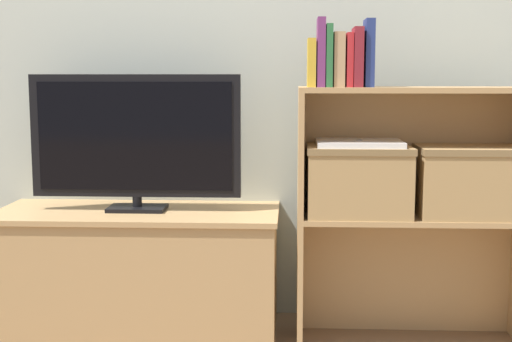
# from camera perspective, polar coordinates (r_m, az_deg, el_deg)

# --- Properties ---
(wall_back) EXTENTS (10.00, 0.05, 2.40)m
(wall_back) POSITION_cam_1_polar(r_m,az_deg,el_deg) (2.95, 0.32, 11.59)
(wall_back) COLOR #B2BCB2
(wall_back) RESTS_ON ground_plane
(tv_stand) EXTENTS (1.09, 0.45, 0.48)m
(tv_stand) POSITION_cam_1_polar(r_m,az_deg,el_deg) (2.85, -9.36, -7.84)
(tv_stand) COLOR tan
(tv_stand) RESTS_ON ground_plane
(tv) EXTENTS (0.80, 0.14, 0.52)m
(tv) POSITION_cam_1_polar(r_m,az_deg,el_deg) (2.76, -9.60, 2.58)
(tv) COLOR black
(tv) RESTS_ON tv_stand
(bookshelf_lower_tier) EXTENTS (0.84, 0.28, 0.49)m
(bookshelf_lower_tier) POSITION_cam_1_polar(r_m,az_deg,el_deg) (2.79, 12.07, -6.92)
(bookshelf_lower_tier) COLOR tan
(bookshelf_lower_tier) RESTS_ON ground_plane
(bookshelf_upper_tier) EXTENTS (0.84, 0.28, 0.47)m
(bookshelf_upper_tier) POSITION_cam_1_polar(r_m,az_deg,el_deg) (2.71, 12.36, 2.90)
(bookshelf_upper_tier) COLOR tan
(bookshelf_upper_tier) RESTS_ON bookshelf_lower_tier
(book_mustard) EXTENTS (0.03, 0.14, 0.17)m
(book_mustard) POSITION_cam_1_polar(r_m,az_deg,el_deg) (2.57, 4.45, 8.62)
(book_mustard) COLOR gold
(book_mustard) RESTS_ON bookshelf_upper_tier
(book_plum) EXTENTS (0.03, 0.14, 0.24)m
(book_plum) POSITION_cam_1_polar(r_m,az_deg,el_deg) (2.57, 5.21, 9.41)
(book_plum) COLOR #6B2D66
(book_plum) RESTS_ON bookshelf_upper_tier
(book_forest) EXTENTS (0.02, 0.14, 0.22)m
(book_forest) POSITION_cam_1_polar(r_m,az_deg,el_deg) (2.57, 5.84, 9.15)
(book_forest) COLOR #286638
(book_forest) RESTS_ON bookshelf_upper_tier
(book_tan) EXTENTS (0.04, 0.13, 0.19)m
(book_tan) POSITION_cam_1_polar(r_m,az_deg,el_deg) (2.57, 6.63, 8.83)
(book_tan) COLOR tan
(book_tan) RESTS_ON bookshelf_upper_tier
(book_crimson) EXTENTS (0.02, 0.13, 0.19)m
(book_crimson) POSITION_cam_1_polar(r_m,az_deg,el_deg) (2.58, 7.45, 8.78)
(book_crimson) COLOR #B22328
(book_crimson) RESTS_ON bookshelf_upper_tier
(book_maroon) EXTENTS (0.03, 0.15, 0.21)m
(book_maroon) POSITION_cam_1_polar(r_m,az_deg,el_deg) (2.58, 8.11, 8.99)
(book_maroon) COLOR maroon
(book_maroon) RESTS_ON bookshelf_upper_tier
(book_navy) EXTENTS (0.03, 0.13, 0.24)m
(book_navy) POSITION_cam_1_polar(r_m,az_deg,el_deg) (2.58, 9.01, 9.29)
(book_navy) COLOR navy
(book_navy) RESTS_ON bookshelf_upper_tier
(storage_basket_left) EXTENTS (0.38, 0.25, 0.26)m
(storage_basket_left) POSITION_cam_1_polar(r_m,az_deg,el_deg) (2.63, 8.19, -0.54)
(storage_basket_left) COLOR tan
(storage_basket_left) RESTS_ON bookshelf_lower_tier
(storage_basket_right) EXTENTS (0.38, 0.25, 0.26)m
(storage_basket_right) POSITION_cam_1_polar(r_m,az_deg,el_deg) (2.70, 16.73, -0.58)
(storage_basket_right) COLOR tan
(storage_basket_right) RESTS_ON bookshelf_lower_tier
(laptop) EXTENTS (0.31, 0.23, 0.02)m
(laptop) POSITION_cam_1_polar(r_m,az_deg,el_deg) (2.62, 8.25, 2.22)
(laptop) COLOR white
(laptop) RESTS_ON storage_basket_left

